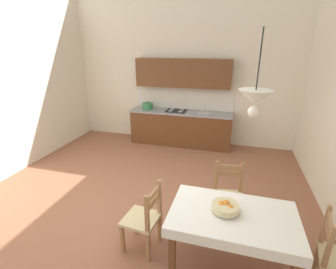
# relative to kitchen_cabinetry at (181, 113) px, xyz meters

# --- Properties ---
(ground_plane) EXTENTS (6.37, 7.09, 0.10)m
(ground_plane) POSITION_rel_kitchen_cabinetry_xyz_m (-0.06, -2.98, -0.91)
(ground_plane) COLOR #935B42
(wall_back) EXTENTS (6.37, 0.12, 4.05)m
(wall_back) POSITION_rel_kitchen_cabinetry_xyz_m (-0.06, 0.33, 1.17)
(wall_back) COLOR silver
(wall_back) RESTS_ON ground_plane
(kitchen_cabinetry) EXTENTS (2.63, 0.63, 2.20)m
(kitchen_cabinetry) POSITION_rel_kitchen_cabinetry_xyz_m (0.00, 0.00, 0.00)
(kitchen_cabinetry) COLOR brown
(kitchen_cabinetry) RESTS_ON ground_plane
(dining_table) EXTENTS (1.40, 0.88, 0.75)m
(dining_table) POSITION_rel_kitchen_cabinetry_xyz_m (1.42, -3.69, -0.24)
(dining_table) COLOR brown
(dining_table) RESTS_ON ground_plane
(dining_chair_tv_side) EXTENTS (0.46, 0.46, 0.93)m
(dining_chair_tv_side) POSITION_rel_kitchen_cabinetry_xyz_m (0.36, -3.68, -0.41)
(dining_chair_tv_side) COLOR #D1BC89
(dining_chair_tv_side) RESTS_ON ground_plane
(dining_chair_kitchen_side) EXTENTS (0.48, 0.48, 0.93)m
(dining_chair_kitchen_side) POSITION_rel_kitchen_cabinetry_xyz_m (1.36, -2.89, -0.41)
(dining_chair_kitchen_side) COLOR #D1BC89
(dining_chair_kitchen_side) RESTS_ON ground_plane
(fruit_bowl) EXTENTS (0.30, 0.30, 0.12)m
(fruit_bowl) POSITION_rel_kitchen_cabinetry_xyz_m (1.33, -3.68, -0.04)
(fruit_bowl) COLOR beige
(fruit_bowl) RESTS_ON dining_table
(pendant_lamp) EXTENTS (0.32, 0.32, 0.80)m
(pendant_lamp) POSITION_rel_kitchen_cabinetry_xyz_m (1.51, -3.63, 1.18)
(pendant_lamp) COLOR black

